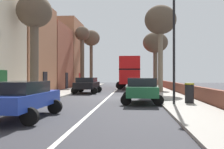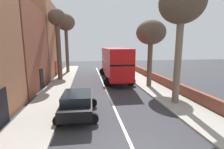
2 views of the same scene
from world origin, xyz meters
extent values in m
plane|color=#333338|center=(0.00, 0.00, 0.00)|extent=(84.00, 84.00, 0.00)
cube|color=silver|center=(0.00, 0.00, 0.00)|extent=(0.16, 54.00, 0.01)
cube|color=#9E998E|center=(-4.90, 0.00, 0.06)|extent=(2.60, 60.00, 0.12)
cube|color=#9E998E|center=(4.90, 0.00, 0.06)|extent=(2.60, 60.00, 0.12)
cube|color=#194C23|center=(-6.47, -4.00, 1.05)|extent=(0.08, 1.10, 2.10)
cube|color=#9E6647|center=(-8.50, 4.00, 4.43)|extent=(4.00, 7.68, 8.85)
cube|color=black|center=(-6.47, 4.00, 1.05)|extent=(0.08, 1.10, 2.10)
cube|color=brown|center=(-8.50, 12.00, 4.05)|extent=(4.00, 7.68, 8.10)
cube|color=black|center=(-6.47, 12.00, 1.05)|extent=(0.08, 1.10, 2.10)
cube|color=#9E6647|center=(-8.50, 20.00, 5.21)|extent=(4.00, 7.68, 10.41)
cube|color=maroon|center=(-6.47, 20.00, 1.05)|extent=(0.08, 1.10, 2.10)
cube|color=brown|center=(6.45, 0.00, 0.49)|extent=(0.36, 54.00, 0.98)
cube|color=red|center=(1.70, 15.43, 1.55)|extent=(2.73, 10.80, 1.70)
cube|color=black|center=(1.70, 15.43, 2.48)|extent=(2.75, 10.69, 0.16)
cube|color=red|center=(1.70, 15.43, 3.31)|extent=(2.73, 10.80, 1.50)
cube|color=black|center=(1.82, 20.79, 1.64)|extent=(2.20, 0.11, 1.19)
cylinder|color=black|center=(0.50, 19.12, 0.50)|extent=(1.01, 0.32, 1.00)
cylinder|color=black|center=(3.06, 19.06, 0.50)|extent=(1.01, 0.32, 1.00)
cylinder|color=black|center=(0.34, 11.81, 0.50)|extent=(1.01, 0.32, 1.00)
cylinder|color=black|center=(2.90, 11.75, 0.50)|extent=(1.01, 0.32, 1.00)
cube|color=#1E389E|center=(-2.50, -9.90, 0.76)|extent=(1.84, 4.49, 0.57)
cube|color=black|center=(-2.50, -10.12, 1.28)|extent=(1.67, 2.47, 0.46)
cylinder|color=black|center=(-3.40, -8.50, 0.32)|extent=(0.64, 0.23, 0.64)
cylinder|color=black|center=(-1.57, -8.52, 0.32)|extent=(0.64, 0.23, 0.64)
cylinder|color=black|center=(-1.60, -11.29, 0.32)|extent=(0.64, 0.23, 0.64)
cube|color=black|center=(-2.50, 4.75, 0.78)|extent=(1.95, 4.22, 0.60)
cube|color=black|center=(-2.51, 4.55, 1.31)|extent=(1.75, 2.34, 0.46)
cylinder|color=black|center=(-3.40, 6.07, 0.32)|extent=(0.65, 0.24, 0.64)
cylinder|color=black|center=(-1.53, 6.02, 0.32)|extent=(0.65, 0.24, 0.64)
cylinder|color=black|center=(-3.47, 3.49, 0.32)|extent=(0.65, 0.24, 0.64)
cylinder|color=black|center=(-1.60, 3.44, 0.32)|extent=(0.65, 0.24, 0.64)
cube|color=#1E6038|center=(2.50, -3.74, 0.79)|extent=(1.84, 4.30, 0.61)
cube|color=black|center=(2.50, -3.95, 1.34)|extent=(1.68, 2.37, 0.49)
cylinder|color=black|center=(1.58, -2.40, 0.32)|extent=(0.64, 0.22, 0.64)
cylinder|color=black|center=(3.44, -2.41, 0.32)|extent=(0.64, 0.22, 0.64)
cylinder|color=black|center=(1.56, -5.06, 0.32)|extent=(0.64, 0.22, 0.64)
cylinder|color=black|center=(3.42, -5.07, 0.32)|extent=(0.64, 0.22, 0.64)
cylinder|color=brown|center=(-5.29, 16.16, 3.74)|extent=(0.56, 0.56, 7.24)
ellipsoid|color=brown|center=(-5.29, 16.16, 7.79)|extent=(2.11, 2.11, 2.02)
cylinder|color=brown|center=(-5.04, -2.27, 2.97)|extent=(0.60, 0.60, 5.70)
ellipsoid|color=brown|center=(-5.04, -2.27, 6.32)|extent=(2.51, 2.51, 2.31)
cylinder|color=brown|center=(4.68, 10.97, 2.62)|extent=(0.50, 0.50, 4.99)
ellipsoid|color=brown|center=(4.68, 10.97, 5.71)|extent=(3.00, 3.00, 2.48)
cylinder|color=#7A6B56|center=(4.71, 5.73, 3.40)|extent=(0.49, 0.49, 6.55)
ellipsoid|color=brown|center=(4.71, 5.73, 7.30)|extent=(3.14, 3.14, 2.88)
cylinder|color=brown|center=(-4.99, 22.19, 3.78)|extent=(0.52, 0.52, 7.33)
ellipsoid|color=brown|center=(-4.99, 22.19, 8.03)|extent=(2.89, 2.89, 2.61)
cylinder|color=black|center=(4.30, -5.13, 3.12)|extent=(0.14, 0.14, 6.00)
cylinder|color=black|center=(5.30, -4.48, 0.66)|extent=(0.52, 0.52, 1.07)
cylinder|color=olive|center=(5.30, -4.48, 1.24)|extent=(0.55, 0.55, 0.10)
camera|label=1|loc=(1.95, -19.75, 1.75)|focal=40.55mm
camera|label=2|loc=(-1.85, -5.21, 4.38)|focal=26.05mm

